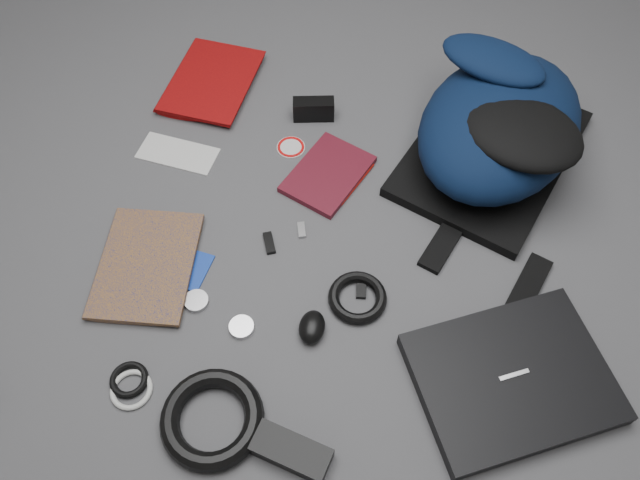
% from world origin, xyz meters
% --- Properties ---
extents(ground, '(4.00, 4.00, 0.00)m').
position_xyz_m(ground, '(0.00, 0.00, 0.00)').
color(ground, '#4F4F51').
rests_on(ground, ground).
extents(backpack, '(0.55, 0.64, 0.23)m').
position_xyz_m(backpack, '(0.37, 0.33, 0.11)').
color(backpack, black).
rests_on(backpack, ground).
extents(laptop, '(0.46, 0.42, 0.04)m').
position_xyz_m(laptop, '(0.43, -0.25, 0.02)').
color(laptop, black).
rests_on(laptop, ground).
extents(textbook_red, '(0.24, 0.31, 0.03)m').
position_xyz_m(textbook_red, '(-0.48, 0.46, 0.02)').
color(textbook_red, '#740609').
rests_on(textbook_red, ground).
extents(comic_book, '(0.23, 0.30, 0.02)m').
position_xyz_m(comic_book, '(-0.47, -0.14, 0.01)').
color(comic_book, '#C1760D').
rests_on(comic_book, ground).
extents(envelope, '(0.20, 0.11, 0.00)m').
position_xyz_m(envelope, '(-0.40, 0.20, 0.00)').
color(envelope, silver).
rests_on(envelope, ground).
extents(dvd_case, '(0.22, 0.25, 0.02)m').
position_xyz_m(dvd_case, '(-0.02, 0.20, 0.01)').
color(dvd_case, '#420C15').
rests_on(dvd_case, ground).
extents(compact_camera, '(0.11, 0.06, 0.06)m').
position_xyz_m(compact_camera, '(-0.09, 0.38, 0.03)').
color(compact_camera, black).
rests_on(compact_camera, ground).
extents(sticker_disc, '(0.09, 0.09, 0.00)m').
position_xyz_m(sticker_disc, '(-0.12, 0.27, 0.00)').
color(sticker_disc, silver).
rests_on(sticker_disc, ground).
extents(pen_teal, '(0.03, 0.14, 0.01)m').
position_xyz_m(pen_teal, '(-0.01, 0.19, 0.00)').
color(pen_teal, '#0E7180').
rests_on(pen_teal, ground).
extents(pen_red, '(0.07, 0.14, 0.01)m').
position_xyz_m(pen_red, '(0.06, 0.18, 0.00)').
color(pen_red, '#9E120C').
rests_on(pen_red, ground).
extents(id_badge, '(0.08, 0.11, 0.00)m').
position_xyz_m(id_badge, '(-0.26, -0.12, 0.00)').
color(id_badge, '#1539A3').
rests_on(id_badge, ground).
extents(usb_black, '(0.04, 0.06, 0.01)m').
position_xyz_m(usb_black, '(-0.11, -0.02, 0.01)').
color(usb_black, black).
rests_on(usb_black, ground).
extents(usb_silver, '(0.03, 0.04, 0.01)m').
position_xyz_m(usb_silver, '(-0.05, 0.03, 0.00)').
color(usb_silver, '#A8A7AA').
rests_on(usb_silver, ground).
extents(key_fob, '(0.02, 0.04, 0.01)m').
position_xyz_m(key_fob, '(0.11, -0.10, 0.01)').
color(key_fob, black).
rests_on(key_fob, ground).
extents(mouse, '(0.05, 0.08, 0.04)m').
position_xyz_m(mouse, '(0.02, -0.21, 0.02)').
color(mouse, black).
rests_on(mouse, ground).
extents(headphone_left, '(0.07, 0.07, 0.01)m').
position_xyz_m(headphone_left, '(-0.23, -0.19, 0.01)').
color(headphone_left, '#A8A8AA').
rests_on(headphone_left, ground).
extents(headphone_right, '(0.06, 0.06, 0.01)m').
position_xyz_m(headphone_right, '(-0.12, -0.23, 0.01)').
color(headphone_right, silver).
rests_on(headphone_right, ground).
extents(cable_coil, '(0.14, 0.14, 0.02)m').
position_xyz_m(cable_coil, '(0.10, -0.12, 0.01)').
color(cable_coil, black).
rests_on(cable_coil, ground).
extents(power_brick, '(0.16, 0.09, 0.04)m').
position_xyz_m(power_brick, '(0.03, -0.46, 0.02)').
color(power_brick, black).
rests_on(power_brick, ground).
extents(power_cord_coil, '(0.23, 0.23, 0.04)m').
position_xyz_m(power_cord_coil, '(-0.13, -0.43, 0.02)').
color(power_cord_coil, black).
rests_on(power_cord_coil, ground).
extents(earbud_coil, '(0.08, 0.08, 0.01)m').
position_xyz_m(earbud_coil, '(-0.32, -0.38, 0.01)').
color(earbud_coil, black).
rests_on(earbud_coil, ground).
extents(white_cable_coil, '(0.09, 0.09, 0.01)m').
position_xyz_m(white_cable_coil, '(-0.30, -0.40, 0.01)').
color(white_cable_coil, beige).
rests_on(white_cable_coil, ground).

